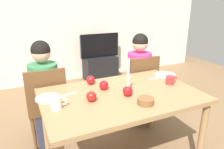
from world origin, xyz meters
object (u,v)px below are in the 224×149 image
at_px(chair_left, 47,102).
at_px(person_left_child, 46,96).
at_px(bowl_walnuts, 146,101).
at_px(tv, 100,45).
at_px(apple_by_right_mug, 91,96).
at_px(plate_left, 48,98).
at_px(apple_near_candle, 91,80).
at_px(mug_left, 56,103).
at_px(chair_right, 140,85).
at_px(dining_table, 121,102).
at_px(person_right_child, 139,80).
at_px(mug_right, 170,80).
at_px(tv_stand, 100,68).
at_px(candle_centerpiece, 128,88).
at_px(apple_by_left_plate, 104,85).
at_px(plate_right, 165,75).

relative_size(chair_left, person_left_child, 0.77).
relative_size(chair_left, bowl_walnuts, 6.59).
xyz_separation_m(tv, apple_by_right_mug, (-1.00, -2.33, 0.08)).
distance_m(person_left_child, plate_left, 0.50).
bearing_deg(apple_near_candle, mug_left, -137.57).
bearing_deg(chair_right, mug_left, -150.91).
bearing_deg(plate_left, bowl_walnuts, -31.55).
distance_m(dining_table, person_right_child, 0.87).
relative_size(mug_right, apple_near_candle, 1.45).
distance_m(chair_left, tv_stand, 2.14).
bearing_deg(candle_centerpiece, apple_by_right_mug, 174.60).
bearing_deg(apple_by_left_plate, person_right_child, 35.25).
height_order(person_left_child, candle_centerpiece, person_left_child).
bearing_deg(plate_right, bowl_walnuts, -139.66).
bearing_deg(plate_right, apple_near_candle, 173.74).
distance_m(apple_near_candle, apple_by_right_mug, 0.38).
distance_m(plate_right, apple_by_right_mug, 1.01).
distance_m(person_left_child, apple_by_right_mug, 0.76).
height_order(dining_table, mug_right, mug_right).
xyz_separation_m(person_right_child, apple_by_right_mug, (-0.88, -0.67, 0.22)).
bearing_deg(mug_left, chair_right, 29.09).
xyz_separation_m(person_left_child, plate_left, (-0.03, -0.47, 0.19)).
xyz_separation_m(plate_left, mug_left, (0.04, -0.21, 0.04)).
bearing_deg(chair_right, tv, 85.89).
bearing_deg(chair_left, person_right_child, 1.59).
distance_m(bowl_walnuts, apple_by_left_plate, 0.46).
bearing_deg(person_right_child, apple_near_candle, -157.90).
bearing_deg(bowl_walnuts, dining_table, 108.76).
relative_size(tv_stand, apple_near_candle, 7.30).
bearing_deg(dining_table, apple_near_candle, 117.27).
bearing_deg(mug_left, chair_left, 90.34).
bearing_deg(tv_stand, chair_right, -94.11).
xyz_separation_m(mug_left, apple_by_left_plate, (0.47, 0.19, -0.00)).
relative_size(person_left_child, plate_right, 5.13).
xyz_separation_m(apple_by_left_plate, apple_by_right_mug, (-0.19, -0.18, -0.00)).
bearing_deg(dining_table, person_left_child, 132.34).
bearing_deg(plate_right, chair_right, 104.28).
height_order(tv_stand, apple_near_candle, apple_near_candle).
distance_m(plate_left, apple_by_right_mug, 0.38).
bearing_deg(tv_stand, person_right_child, -94.19).
bearing_deg(mug_right, apple_by_left_plate, 167.30).
distance_m(bowl_walnuts, apple_near_candle, 0.65).
bearing_deg(chair_left, plate_left, -94.45).
relative_size(chair_right, bowl_walnuts, 6.59).
bearing_deg(bowl_walnuts, mug_left, 161.78).
bearing_deg(person_right_child, chair_left, -178.41).
relative_size(dining_table, mug_left, 10.64).
relative_size(plate_left, plate_right, 0.90).
distance_m(tv, mug_left, 2.67).
bearing_deg(person_left_child, mug_left, -89.68).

